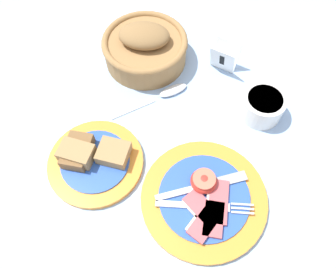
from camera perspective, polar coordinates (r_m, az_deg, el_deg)
ground_plane at (r=0.66m, az=-1.78°, el=-10.33°), size 3.00×3.00×0.00m
breakfast_plate at (r=0.65m, az=6.34°, el=-10.93°), size 0.25×0.25×0.04m
bread_plate at (r=0.69m, az=-12.93°, el=-4.15°), size 0.20×0.20×0.05m
sugar_cup at (r=0.75m, az=16.13°, el=4.86°), size 0.09×0.09×0.06m
bread_basket at (r=0.81m, az=-4.01°, el=14.95°), size 0.20×0.20×0.10m
number_card at (r=0.81m, az=9.75°, el=13.10°), size 0.06×0.05×0.07m
teaspoon_by_saucer at (r=0.77m, az=-0.91°, el=6.93°), size 0.14×0.16×0.01m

